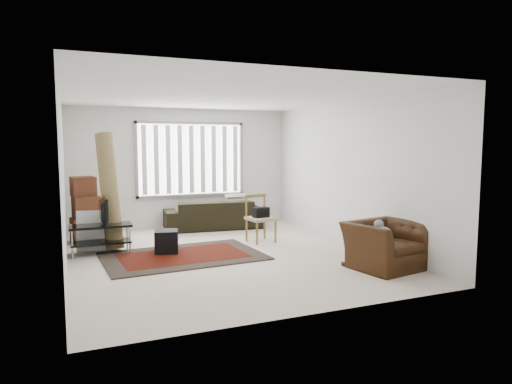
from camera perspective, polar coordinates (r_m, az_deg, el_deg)
room at (r=8.21m, az=-5.01°, el=5.00°), size 6.00×6.02×2.71m
persian_rug at (r=7.90m, az=-9.10°, el=-7.90°), size 2.71×1.90×0.02m
tv_stand at (r=8.36m, az=-18.85°, el=-4.85°), size 1.03×0.46×0.52m
tv at (r=8.29m, az=-18.94°, el=-2.26°), size 0.11×0.83×0.48m
subwoofer at (r=8.12m, az=-11.12°, el=-6.07°), size 0.47×0.47×0.39m
moving_boxes at (r=9.49m, az=-20.55°, el=-2.30°), size 0.60×0.56×1.27m
white_flatpack at (r=8.66m, az=-19.66°, el=-4.58°), size 0.60×0.31×0.72m
rolled_rug at (r=8.66m, az=-17.84°, el=0.15°), size 0.46×0.88×2.12m
sofa at (r=10.33m, az=-5.28°, el=-2.25°), size 2.28×1.16×0.84m
side_chair at (r=8.88m, az=0.55°, el=-3.04°), size 0.55×0.55×0.91m
armchair at (r=7.31m, az=15.93°, el=-5.97°), size 1.25×1.14×0.82m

